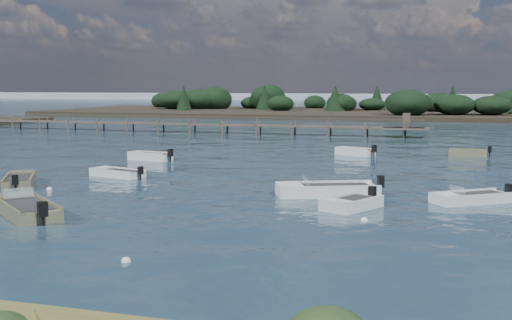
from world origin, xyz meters
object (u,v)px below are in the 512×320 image
(dinghy_mid_grey, at_px, (117,175))
(dinghy_mid_white_a, at_px, (327,192))
(dinghy_extra_a, at_px, (20,182))
(tender_far_grey_b, at_px, (468,154))
(dinghy_mid_white_b, at_px, (472,200))
(jetty, at_px, (192,124))
(tender_far_grey, at_px, (150,158))
(dinghy_near_olive, at_px, (25,211))
(dinghy_extra_b, at_px, (352,205))
(tender_far_white, at_px, (355,153))

(dinghy_mid_grey, relative_size, dinghy_mid_white_a, 0.72)
(dinghy_mid_grey, bearing_deg, dinghy_extra_a, -131.03)
(tender_far_grey_b, relative_size, dinghy_extra_a, 0.72)
(dinghy_mid_white_b, height_order, jetty, jetty)
(tender_far_grey, xyz_separation_m, dinghy_mid_grey, (2.17, -8.97, -0.03))
(dinghy_near_olive, bearing_deg, tender_far_grey, 101.48)
(dinghy_extra_b, relative_size, dinghy_mid_grey, 0.84)
(tender_far_grey_b, bearing_deg, dinghy_mid_grey, -138.19)
(dinghy_near_olive, distance_m, tender_far_white, 30.88)
(tender_far_grey_b, distance_m, jetty, 36.63)
(tender_far_grey, xyz_separation_m, dinghy_near_olive, (4.25, -20.90, 0.00))
(dinghy_mid_grey, height_order, jetty, jetty)
(dinghy_near_olive, relative_size, dinghy_mid_grey, 1.26)
(jetty, bearing_deg, dinghy_extra_b, -58.76)
(dinghy_near_olive, height_order, dinghy_mid_white_a, dinghy_near_olive)
(dinghy_extra_b, distance_m, dinghy_mid_white_b, 6.38)
(dinghy_mid_grey, distance_m, jetty, 38.57)
(tender_far_white, bearing_deg, dinghy_mid_grey, -126.25)
(dinghy_mid_white_a, bearing_deg, dinghy_mid_white_b, 0.34)
(jetty, bearing_deg, dinghy_mid_white_b, -51.58)
(dinghy_mid_white_a, height_order, dinghy_extra_a, dinghy_mid_white_a)
(dinghy_extra_a, bearing_deg, tender_far_grey, 82.70)
(dinghy_mid_white_b, distance_m, dinghy_extra_a, 25.21)
(dinghy_mid_white_a, height_order, tender_far_grey_b, dinghy_mid_white_a)
(tender_far_grey, relative_size, dinghy_extra_a, 0.83)
(tender_far_white, xyz_separation_m, tender_far_grey_b, (8.93, 2.10, -0.01))
(dinghy_mid_grey, distance_m, dinghy_mid_white_b, 21.47)
(tender_far_white, distance_m, dinghy_mid_white_b, 21.82)
(dinghy_mid_grey, distance_m, dinghy_extra_a, 5.93)
(dinghy_extra_b, bearing_deg, dinghy_mid_grey, 158.52)
(dinghy_near_olive, relative_size, dinghy_extra_a, 1.11)
(dinghy_mid_grey, height_order, tender_far_white, tender_far_white)
(dinghy_mid_white_b, bearing_deg, dinghy_extra_a, -176.41)
(tender_far_grey, distance_m, tender_far_grey_b, 25.77)
(dinghy_mid_white_a, distance_m, dinghy_extra_a, 17.98)
(dinghy_mid_grey, xyz_separation_m, tender_far_grey_b, (21.48, 19.21, 0.02))
(dinghy_extra_b, xyz_separation_m, dinghy_mid_white_b, (5.44, 3.34, -0.01))
(dinghy_mid_white_b, bearing_deg, tender_far_grey, 153.16)
(tender_far_grey, distance_m, dinghy_mid_white_b, 26.27)
(dinghy_extra_b, bearing_deg, dinghy_extra_a, 174.90)
(dinghy_mid_white_a, bearing_deg, dinghy_extra_b, -61.18)
(dinghy_extra_b, distance_m, jetty, 50.71)
(dinghy_near_olive, height_order, jetty, jetty)
(dinghy_extra_b, xyz_separation_m, tender_far_grey_b, (5.65, 25.45, 0.01))
(jetty, bearing_deg, tender_far_grey, -73.58)
(tender_far_grey_b, bearing_deg, dinghy_mid_white_b, -90.55)
(tender_far_grey_b, height_order, dinghy_extra_a, tender_far_grey_b)
(dinghy_mid_white_b, bearing_deg, dinghy_near_olive, -154.78)
(dinghy_mid_white_a, bearing_deg, tender_far_grey, 143.67)
(dinghy_near_olive, xyz_separation_m, dinghy_mid_white_b, (19.19, 9.04, -0.03))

